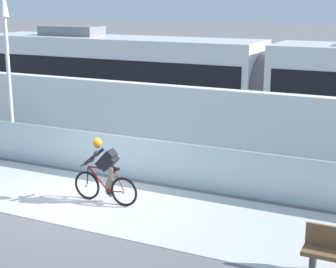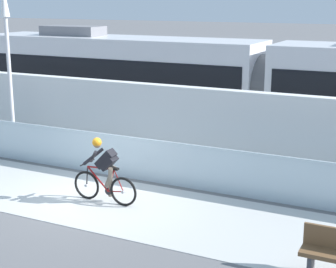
# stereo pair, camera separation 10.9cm
# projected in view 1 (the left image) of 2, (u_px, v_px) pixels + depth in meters

# --- Properties ---
(ground_plane) EXTENTS (200.00, 200.00, 0.00)m
(ground_plane) POSITION_uv_depth(u_px,v_px,m) (89.00, 199.00, 13.31)
(ground_plane) COLOR slate
(bike_path_deck) EXTENTS (32.00, 3.20, 0.01)m
(bike_path_deck) POSITION_uv_depth(u_px,v_px,m) (89.00, 199.00, 13.31)
(bike_path_deck) COLOR silver
(bike_path_deck) RESTS_ON ground
(glass_parapet) EXTENTS (32.00, 0.05, 1.19)m
(glass_parapet) POSITION_uv_depth(u_px,v_px,m) (126.00, 157.00, 14.78)
(glass_parapet) COLOR silver
(glass_parapet) RESTS_ON ground
(concrete_barrier_wall) EXTENTS (32.00, 0.36, 2.36)m
(concrete_barrier_wall) POSITION_uv_depth(u_px,v_px,m) (156.00, 123.00, 16.21)
(concrete_barrier_wall) COLOR white
(concrete_barrier_wall) RESTS_ON ground
(tram_rail_near) EXTENTS (32.00, 0.08, 0.01)m
(tram_rail_near) POSITION_uv_depth(u_px,v_px,m) (189.00, 142.00, 18.66)
(tram_rail_near) COLOR #595654
(tram_rail_near) RESTS_ON ground
(tram_rail_far) EXTENTS (32.00, 0.08, 0.01)m
(tram_rail_far) POSITION_uv_depth(u_px,v_px,m) (204.00, 133.00, 19.92)
(tram_rail_far) COLOR #595654
(tram_rail_far) RESTS_ON ground
(tram) EXTENTS (22.56, 2.54, 3.81)m
(tram) POSITION_uv_depth(u_px,v_px,m) (266.00, 90.00, 17.79)
(tram) COLOR silver
(tram) RESTS_ON ground
(cyclist_on_bike) EXTENTS (1.77, 0.58, 1.61)m
(cyclist_on_bike) POSITION_uv_depth(u_px,v_px,m) (105.00, 172.00, 12.91)
(cyclist_on_bike) COLOR black
(cyclist_on_bike) RESTS_ON ground
(lamp_post_antenna) EXTENTS (0.28, 0.28, 5.20)m
(lamp_post_antenna) POSITION_uv_depth(u_px,v_px,m) (7.00, 51.00, 16.18)
(lamp_post_antenna) COLOR gray
(lamp_post_antenna) RESTS_ON ground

